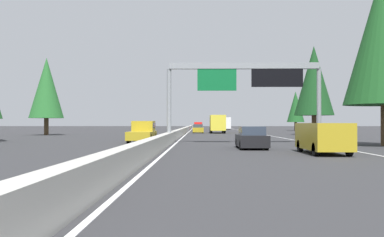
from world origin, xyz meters
The scene contains 16 objects.
ground_plane centered at (60.00, 0.00, 0.00)m, with size 320.00×320.00×0.00m, color #2D2D30.
median_barrier centered at (80.00, 0.30, 0.45)m, with size 180.00×0.56×0.90m, color #ADAAA3.
shoulder_stripe_right centered at (70.00, -11.52, 0.01)m, with size 160.00×0.16×0.01m, color silver.
shoulder_stripe_median centered at (70.00, -0.25, 0.01)m, with size 160.00×0.16×0.01m, color silver.
sign_gantry_overhead centered at (33.29, -6.03, 5.29)m, with size 0.50×12.68×6.64m.
minivan_distant_b centered at (21.63, -9.00, 0.95)m, with size 5.00×1.95×1.69m.
sedan_near_center centered at (26.37, -5.65, 0.68)m, with size 4.40×1.80×1.47m.
box_truck_distant_a centered at (69.38, -5.20, 1.61)m, with size 8.50×2.40×2.95m.
bus_far_center centered at (111.81, -8.92, 1.72)m, with size 11.50×2.55×3.10m.
pickup_mid_right centered at (97.95, -1.97, 0.91)m, with size 5.60×2.00×1.86m.
sedan_far_right centered at (118.46, -1.77, 0.68)m, with size 4.40×1.80×1.47m.
sedan_mid_left centered at (70.20, -2.02, 0.68)m, with size 4.40×1.80×1.47m.
oncoming_near centered at (35.34, 2.74, 0.91)m, with size 5.60×2.00×1.86m.
conifer_right_mid centered at (58.93, -18.40, 7.64)m, with size 5.53×5.53×12.57m.
conifer_right_far centered at (90.68, -22.87, 5.12)m, with size 3.71×3.71×8.43m.
conifer_left_mid centered at (57.35, 19.03, 6.53)m, with size 4.73×4.73×10.74m.
Camera 1 is at (-2.28, -2.18, 1.71)m, focal length 40.50 mm.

